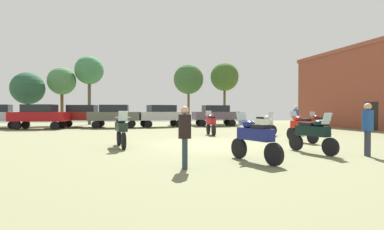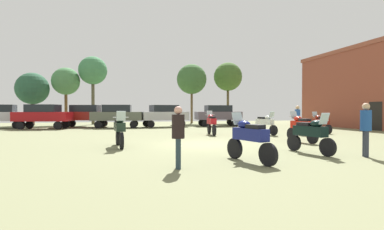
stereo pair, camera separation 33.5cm
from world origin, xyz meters
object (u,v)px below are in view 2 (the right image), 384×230
Objects in this scene: tree_3 at (192,79)px; motorcycle_8 at (211,123)px; person_1 at (366,125)px; tree_1 at (228,77)px; car_4 at (43,115)px; motorcycle_3 at (265,123)px; motorcycle_1 at (120,129)px; motorcycle_7 at (301,127)px; car_1 at (164,114)px; motorcycle_5 at (320,122)px; person_2 at (297,118)px; motorcycle_2 at (250,138)px; car_3 at (218,114)px; tree_5 at (93,71)px; motorcycle_4 at (310,134)px; tree_4 at (32,89)px; person_3 at (178,132)px; tree_2 at (66,82)px; car_5 at (86,114)px; car_6 at (117,114)px.

motorcycle_8 is at bearing -98.15° from tree_3.
person_1 is 0.26× the size of tree_3.
car_4 is at bearing -157.82° from tree_1.
car_4 is at bearing -45.90° from motorcycle_3.
motorcycle_7 is (8.52, -0.02, -0.01)m from motorcycle_1.
car_1 reaches higher than motorcycle_1.
person_2 reaches higher than motorcycle_5.
motorcycle_2 is 0.46× the size of car_1.
motorcycle_2 is 19.42m from car_3.
person_1 is 0.25× the size of tree_5.
tree_3 is (-0.80, 20.59, 4.38)m from motorcycle_7.
motorcycle_4 is 17.80m from car_3.
motorcycle_4 is at bearing -55.99° from tree_4.
motorcycle_7 is at bearing 134.97° from person_3.
motorcycle_2 is at bearing -98.75° from tree_3.
person_1 is at bearing -60.62° from tree_2.
car_5 is (-11.83, 15.26, 0.44)m from motorcycle_7.
tree_5 is (-3.18, 20.16, 4.96)m from motorcycle_1.
car_6 is at bearing -89.61° from person_2.
person_2 is at bearing -156.36° from car_1.
motorcycle_1 is 0.48× the size of car_5.
person_3 is (-3.87, -9.91, 0.22)m from motorcycle_8.
motorcycle_8 reaches higher than motorcycle_7.
car_1 and car_5 have the same top height.
motorcycle_2 is 0.97× the size of motorcycle_3.
car_6 is 8.33m from tree_5.
person_1 is (11.31, -19.68, -0.12)m from car_5.
motorcycle_5 is 1.25× the size of person_1.
car_6 is at bearing -150.15° from tree_1.
person_1 is (8.51, -18.15, -0.12)m from car_6.
tree_3 is (-0.28, 25.01, 4.07)m from person_1.
car_4 is 20.69m from tree_1.
motorcycle_8 is 18.19m from tree_1.
tree_1 is at bearing 55.06° from motorcycle_2.
motorcycle_1 is at bearing -65.63° from tree_4.
motorcycle_8 is 19.45m from tree_2.
tree_4 is 6.17m from tree_5.
tree_2 is at bearing -73.51° from motorcycle_4.
tree_3 is at bearing -117.80° from motorcycle_1.
tree_1 is at bearing 3.22° from tree_4.
tree_1 reaches higher than motorcycle_5.
person_1 is (4.14, 0.03, 0.32)m from motorcycle_2.
motorcycle_7 is 16.43m from car_6.
car_5 is (-7.18, 19.71, 0.44)m from motorcycle_2.
person_3 is 0.31× the size of tree_4.
motorcycle_8 is (-1.20, 8.33, 0.02)m from motorcycle_4.
motorcycle_3 is (4.98, 8.87, -0.01)m from motorcycle_2.
person_3 is at bearing 160.69° from car_3.
car_6 is at bearing -128.50° from person_1.
motorcycle_7 is at bearing -87.78° from tree_3.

